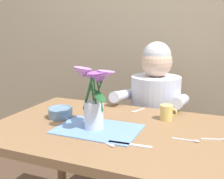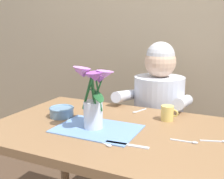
{
  "view_description": "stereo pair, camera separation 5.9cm",
  "coord_description": "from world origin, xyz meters",
  "views": [
    {
      "loc": [
        0.49,
        -1.18,
        1.22
      ],
      "look_at": [
        -0.02,
        0.05,
        0.92
      ],
      "focal_mm": 43.73,
      "sensor_mm": 36.0,
      "label": 1
    },
    {
      "loc": [
        0.54,
        -1.16,
        1.22
      ],
      "look_at": [
        -0.02,
        0.05,
        0.92
      ],
      "focal_mm": 43.73,
      "sensor_mm": 36.0,
      "label": 2
    }
  ],
  "objects": [
    {
      "name": "wood_panel_backdrop",
      "position": [
        0.0,
        1.05,
        1.25
      ],
      "size": [
        4.0,
        0.1,
        2.5
      ],
      "primitive_type": "cube",
      "color": "tan",
      "rests_on": "ground_plane"
    },
    {
      "name": "ceramic_bowl",
      "position": [
        -0.32,
        0.03,
        0.77
      ],
      "size": [
        0.14,
        0.14,
        0.06
      ],
      "color": "#6689A8",
      "rests_on": "dining_table"
    },
    {
      "name": "dining_table",
      "position": [
        0.0,
        0.0,
        0.64
      ],
      "size": [
        1.2,
        0.8,
        0.74
      ],
      "color": "olive",
      "rests_on": "ground_plane"
    },
    {
      "name": "striped_placemat",
      "position": [
        -0.05,
        -0.05,
        0.74
      ],
      "size": [
        0.4,
        0.28,
        0.0
      ],
      "primitive_type": "cube",
      "color": "#6B93D1",
      "rests_on": "dining_table"
    },
    {
      "name": "dinner_knife",
      "position": [
        0.15,
        -0.17,
        0.74
      ],
      "size": [
        0.19,
        0.03,
        0.0
      ],
      "primitive_type": "cube",
      "rotation": [
        0.0,
        0.0,
        0.07
      ],
      "color": "silver",
      "rests_on": "dining_table"
    },
    {
      "name": "tea_cup",
      "position": [
        0.22,
        0.22,
        0.78
      ],
      "size": [
        0.09,
        0.07,
        0.08
      ],
      "color": "#E5C666",
      "rests_on": "dining_table"
    },
    {
      "name": "flower_vase",
      "position": [
        -0.07,
        -0.06,
        0.92
      ],
      "size": [
        0.22,
        0.23,
        0.31
      ],
      "color": "silver",
      "rests_on": "dining_table"
    },
    {
      "name": "spoon_3",
      "position": [
        0.5,
        0.04,
        0.74
      ],
      "size": [
        0.12,
        0.05,
        0.01
      ],
      "color": "silver",
      "rests_on": "dining_table"
    },
    {
      "name": "seated_person",
      "position": [
        0.07,
        0.62,
        0.56
      ],
      "size": [
        0.45,
        0.47,
        1.14
      ],
      "rotation": [
        0.0,
        0.0,
        0.04
      ],
      "color": "#4C4C56",
      "rests_on": "ground_plane"
    },
    {
      "name": "spoon_2",
      "position": [
        0.03,
        0.29,
        0.74
      ],
      "size": [
        0.06,
        0.12,
        0.01
      ],
      "color": "silver",
      "rests_on": "dining_table"
    },
    {
      "name": "spoon_1",
      "position": [
        0.06,
        -0.2,
        0.74
      ],
      "size": [
        0.11,
        0.06,
        0.01
      ],
      "color": "silver",
      "rests_on": "dining_table"
    },
    {
      "name": "spoon_0",
      "position": [
        0.38,
        -0.03,
        0.74
      ],
      "size": [
        0.12,
        0.02,
        0.01
      ],
      "color": "silver",
      "rests_on": "dining_table"
    }
  ]
}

